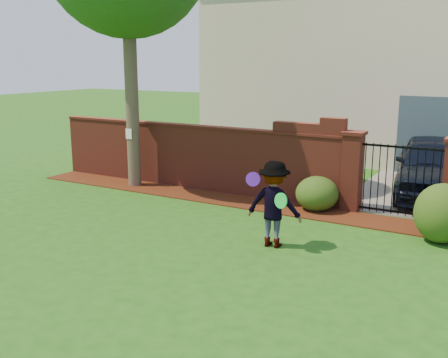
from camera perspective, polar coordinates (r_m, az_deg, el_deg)
The scene contains 14 objects.
ground at distance 10.50m, azimuth -6.01°, elevation -6.82°, with size 80.00×80.00×0.01m, color #215214.
mulch_bed at distance 13.66m, azimuth -1.03°, elevation -2.02°, with size 11.10×1.08×0.03m, color #39170A.
brick_wall at distance 14.56m, azimuth -3.28°, elevation 2.56°, with size 8.70×0.31×2.16m.
pillar_left at distance 12.72m, azimuth 13.58°, elevation 0.86°, with size 0.50×0.50×1.88m.
iron_gate at distance 12.49m, azimuth 18.39°, elevation -0.14°, with size 1.78×0.03×1.60m.
driveway at distance 16.52m, azimuth 21.07°, elevation -0.32°, with size 3.20×8.00×0.01m, color slate.
house at distance 20.55m, azimuth 16.66°, elevation 11.31°, with size 12.40×6.40×6.30m.
car at distance 14.54m, azimuth 21.53°, elevation 1.08°, with size 1.84×4.58×1.56m, color black.
paper_notice at distance 14.79m, azimuth -10.18°, elevation 4.79°, with size 0.20×0.01×0.28m, color white.
shrub_left at distance 12.66m, azimuth 9.94°, elevation -1.56°, with size 1.01×1.01×0.82m, color #204514.
shrub_middle at distance 11.12m, azimuth 22.34°, elevation -3.43°, with size 1.07×1.07×1.17m, color #204514.
man at distance 10.05m, azimuth 5.29°, elevation -2.74°, with size 1.07×0.61×1.65m, color gray.
frisbee_purple at distance 9.88m, azimuth 3.13°, elevation -0.02°, with size 0.27×0.27×0.03m, color #5F1EC0.
frisbee_green at distance 9.74m, azimuth 6.12°, elevation -2.32°, with size 0.29×0.29×0.03m, color #1CD243.
Camera 1 is at (5.86, -7.97, 3.51)m, focal length 42.66 mm.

